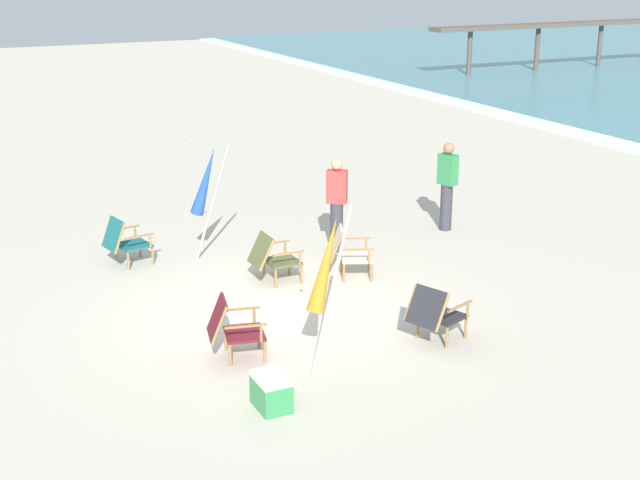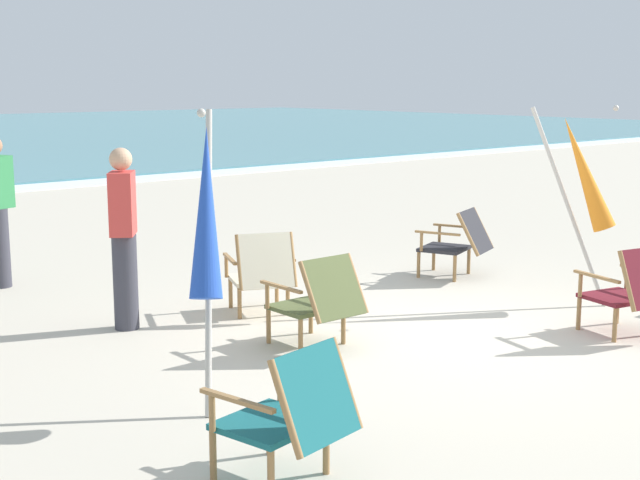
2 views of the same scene
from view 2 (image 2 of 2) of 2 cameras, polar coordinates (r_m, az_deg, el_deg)
ground_plane at (r=7.97m, az=8.40°, el=-6.00°), size 80.00×80.00×0.00m
beach_chair_mid_center at (r=7.40m, az=-0.10°, el=-3.76°), size 0.60×0.74×0.79m
beach_chair_back_left at (r=4.94m, az=-1.89°, el=-10.89°), size 0.69×0.79×0.81m
beach_chair_back_right at (r=10.18m, az=8.85°, el=-0.04°), size 0.80×0.90×0.79m
beach_chair_front_left at (r=8.17m, az=19.31°, el=-2.96°), size 0.72×0.81×0.81m
beach_chair_far_center at (r=8.44m, az=-3.73°, el=-2.00°), size 0.80×0.86×0.81m
umbrella_furled_orange at (r=9.11m, az=16.53°, el=4.00°), size 0.51×0.83×1.98m
umbrella_furled_blue at (r=5.94m, az=-7.28°, el=1.64°), size 0.55×0.65×2.04m
person_by_waterline at (r=8.08m, az=-12.45°, el=0.19°), size 0.36×0.39×1.63m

